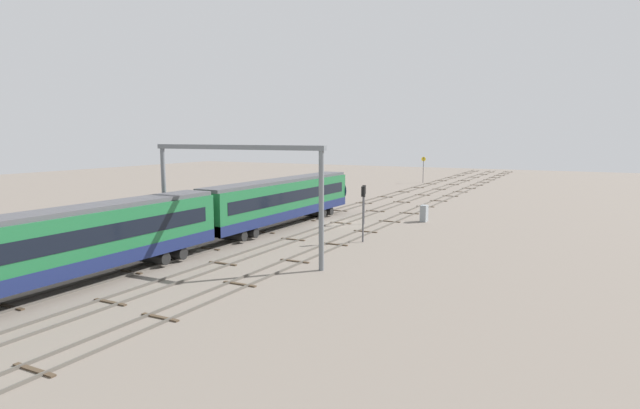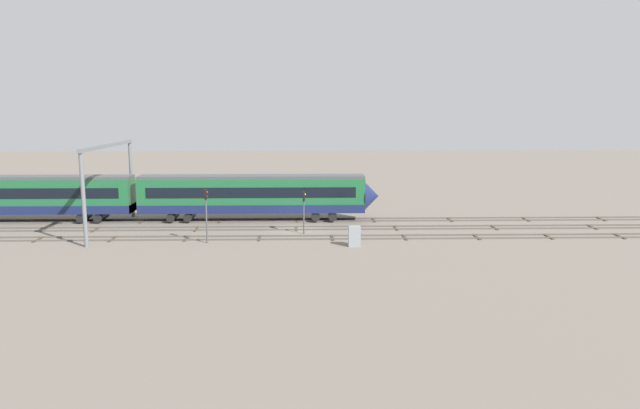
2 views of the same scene
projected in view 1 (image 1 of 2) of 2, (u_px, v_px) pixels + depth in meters
The scene contains 9 objects.
ground_plane at pixel (341, 223), 55.73m from camera, with size 207.56×207.56×0.00m, color slate.
track_near_foreground at pixel (378, 226), 53.76m from camera, with size 191.56×2.40×0.16m.
track_second_near at pixel (341, 223), 55.72m from camera, with size 191.56×2.40×0.16m.
track_with_train at pixel (306, 220), 57.69m from camera, with size 191.56×2.40×0.16m.
overhead_gantry at pixel (236, 177), 38.70m from camera, with size 0.40×14.99×8.63m.
speed_sign_near_foreground at pixel (423, 166), 103.72m from camera, with size 0.14×0.87×5.18m.
signal_light_trackside_approach at pixel (364, 199), 54.96m from camera, with size 0.31×0.32×4.14m.
signal_light_trackside_departure at pixel (363, 206), 45.53m from camera, with size 0.31×0.32×4.92m.
relay_cabinet at pixel (424, 213), 56.74m from camera, with size 1.07×0.66×1.81m.
Camera 1 is at (-49.79, -23.46, 9.26)m, focal length 29.24 mm.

